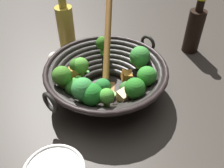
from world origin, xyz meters
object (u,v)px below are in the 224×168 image
wok (106,76)px  garlic_bulb (54,58)px  soy_sauce_bottle (194,30)px  cooking_oil_bottle (66,27)px

wok → garlic_bulb: wok is taller
wok → soy_sauce_bottle: (-0.37, -0.03, 0.02)m
soy_sauce_bottle → garlic_bulb: bearing=-23.4°
wok → cooking_oil_bottle: wok is taller
cooking_oil_bottle → soy_sauce_bottle: bearing=145.1°
soy_sauce_bottle → cooking_oil_bottle: 0.44m
soy_sauce_bottle → wok: bearing=4.4°
wok → cooking_oil_bottle: size_ratio=1.78×
garlic_bulb → soy_sauce_bottle: bearing=156.6°
wok → cooking_oil_bottle: (-0.01, -0.28, 0.02)m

